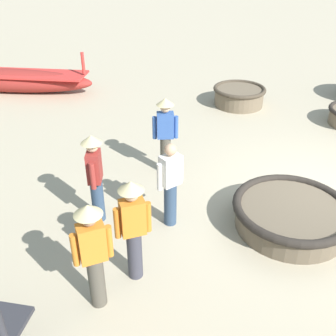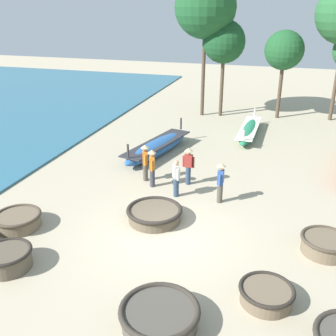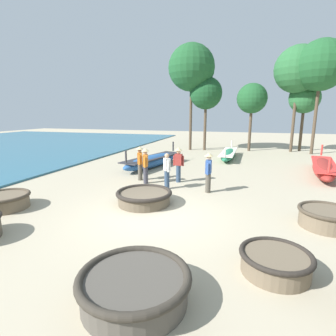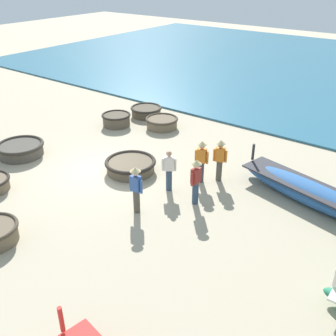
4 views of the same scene
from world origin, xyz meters
TOP-DOWN VIEW (x-y plane):
  - ground_plane at (0.00, 0.00)m, footprint 80.00×80.00m
  - coracle_beside_post at (3.48, -2.13)m, footprint 1.47×1.47m
  - coracle_tilted at (-5.12, -0.83)m, footprint 1.64×1.64m
  - coracle_front_right at (-0.69, 1.02)m, footprint 2.04×2.04m
  - coracle_center at (1.06, -3.74)m, footprint 2.00×2.00m
  - coracle_upturned at (5.09, 0.71)m, footprint 1.56×1.56m
  - long_boat_ochre_hull at (-2.73, 7.46)m, footprint 2.39×5.65m
  - long_boat_green_hull at (6.74, 8.06)m, footprint 2.00×5.90m
  - long_boat_blue_hull at (1.50, 11.97)m, footprint 1.05×5.40m
  - fisherman_crouching at (-1.69, 3.68)m, footprint 0.36×0.51m
  - fisherman_hauling at (-0.29, 4.36)m, footprint 0.53×0.36m
  - fisherman_with_hat at (-2.19, 4.18)m, footprint 0.36×0.51m
  - fisherman_by_coracle at (1.32, 3.09)m, footprint 0.36×0.53m
  - fisherman_standing_left at (-0.47, 3.09)m, footprint 0.37×0.45m
  - tree_rightmost at (7.15, 17.68)m, footprint 2.52×2.52m
  - tree_right_mid at (-2.16, 15.67)m, footprint 3.96×3.96m
  - tree_tall_back at (2.91, 16.50)m, footprint 2.51×2.51m
  - tree_left_mid at (-0.91, 15.92)m, footprint 2.78×2.78m
  - tree_center at (7.76, 16.01)m, footprint 3.82×3.82m
  - tree_leftmost at (6.35, 16.96)m, footprint 3.77×3.77m

SIDE VIEW (x-z plane):
  - ground_plane at x=0.00m, z-range 0.00..0.00m
  - coracle_beside_post at x=3.48m, z-range 0.02..0.49m
  - coracle_front_right at x=-0.69m, z-range 0.02..0.52m
  - coracle_tilted at x=-5.12m, z-range 0.02..0.55m
  - coracle_upturned at x=5.09m, z-range 0.02..0.58m
  - coracle_center at x=1.06m, z-range 0.03..0.58m
  - long_boat_blue_hull at x=1.50m, z-range -0.22..0.84m
  - long_boat_ochre_hull at x=-2.73m, z-range -0.28..1.03m
  - long_boat_green_hull at x=6.74m, z-range -0.29..1.06m
  - fisherman_standing_left at x=-0.47m, z-range 0.05..1.62m
  - fisherman_crouching at x=-1.69m, z-range 0.12..1.79m
  - fisherman_hauling at x=-0.29m, z-range 0.12..1.79m
  - fisherman_with_hat at x=-2.19m, z-range 0.12..1.79m
  - fisherman_by_coracle at x=1.32m, z-range 0.12..1.79m
  - tree_tall_back at x=2.91m, z-range 1.57..7.30m
  - tree_rightmost at x=7.15m, z-range 1.58..7.32m
  - tree_left_mid at x=-0.91m, z-range 1.75..8.08m
  - tree_leftmost at x=6.35m, z-range 2.39..10.99m
  - tree_center at x=7.76m, z-range 2.42..11.13m
  - tree_right_mid at x=-2.16m, z-range 2.51..11.54m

